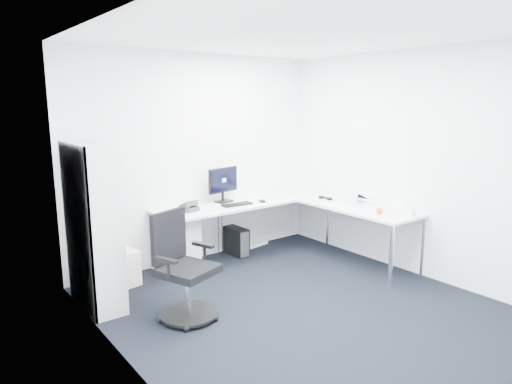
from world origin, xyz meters
TOP-DOWN VIEW (x-y plane):
  - ground at (0.00, 0.00)m, footprint 4.20×4.20m
  - ceiling at (0.00, 0.00)m, footprint 4.20×4.20m
  - wall_back at (0.00, 2.10)m, footprint 3.60×0.02m
  - wall_left at (-1.80, 0.00)m, footprint 0.02×4.20m
  - wall_right at (1.80, 0.00)m, footprint 0.02×4.20m
  - l_desk at (0.55, 1.40)m, footprint 2.63×1.47m
  - drawer_pedestal at (-0.51, 1.87)m, footprint 0.46×0.57m
  - bookshelf at (-1.62, 1.45)m, footprint 0.33×0.85m
  - task_chair at (-1.03, 0.60)m, footprint 0.76×0.76m
  - black_pc_tower at (0.44, 1.87)m, footprint 0.19×0.40m
  - beige_pc_tower at (-1.18, 1.85)m, footprint 0.26×0.45m
  - power_strip at (0.90, 1.99)m, footprint 0.40×0.13m
  - monitor at (0.25, 1.89)m, footprint 0.52×0.25m
  - black_keyboard at (0.28, 1.63)m, footprint 0.42×0.17m
  - mouse at (0.65, 1.57)m, footprint 0.08×0.10m
  - desk_phone at (-0.36, 1.73)m, footprint 0.22×0.22m
  - laptop at (1.61, 0.74)m, footprint 0.38×0.37m
  - white_keyboard at (1.21, 0.82)m, footprint 0.18×0.46m
  - headphones at (1.47, 1.20)m, footprint 0.15×0.22m
  - orange_fruit at (1.37, 0.22)m, footprint 0.08×0.08m
  - tissue_box at (1.58, 0.02)m, footprint 0.18×0.27m

SIDE VIEW (x-z plane):
  - ground at x=0.00m, z-range 0.00..0.00m
  - power_strip at x=0.90m, z-range 0.00..0.04m
  - black_pc_tower at x=0.44m, z-range 0.00..0.38m
  - beige_pc_tower at x=-1.18m, z-range 0.00..0.41m
  - drawer_pedestal at x=-0.51m, z-range 0.00..0.70m
  - l_desk at x=0.55m, z-range 0.00..0.77m
  - task_chair at x=-1.03m, z-range 0.00..1.05m
  - white_keyboard at x=1.21m, z-range 0.77..0.78m
  - black_keyboard at x=0.28m, z-range 0.77..0.79m
  - mouse at x=0.65m, z-range 0.77..0.80m
  - headphones at x=1.47m, z-range 0.77..0.82m
  - orange_fruit at x=1.37m, z-range 0.77..0.85m
  - tissue_box at x=1.58m, z-range 0.77..0.85m
  - desk_phone at x=-0.36m, z-range 0.77..0.90m
  - bookshelf at x=-1.62m, z-range 0.00..1.70m
  - laptop at x=1.61m, z-range 0.77..1.02m
  - monitor at x=0.25m, z-range 0.77..1.25m
  - wall_back at x=0.00m, z-range 0.00..2.70m
  - wall_left at x=-1.80m, z-range 0.00..2.70m
  - wall_right at x=1.80m, z-range 0.00..2.70m
  - ceiling at x=0.00m, z-range 2.70..2.70m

